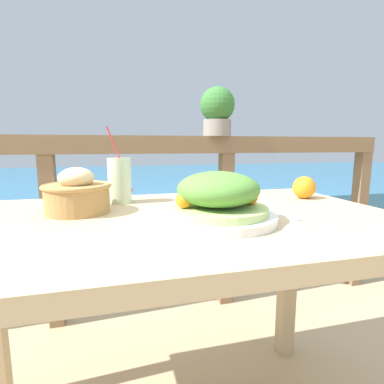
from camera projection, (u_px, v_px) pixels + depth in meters
The scene contains 9 objects.
patio_table at pixel (172, 251), 0.81m from camera, with size 1.24×0.74×0.73m.
railing_fence at pixel (144, 188), 1.55m from camera, with size 2.80×0.08×0.96m.
sea_backdrop at pixel (127, 195), 4.01m from camera, with size 12.00×4.00×0.50m.
salad_plate at pixel (218, 200), 0.73m from camera, with size 0.29×0.29×0.12m.
drink_glass at pixel (120, 180), 0.97m from camera, with size 0.08×0.08×0.24m.
bread_basket at pixel (77, 194), 0.83m from camera, with size 0.18×0.18×0.13m.
potted_plant at pixel (217, 110), 1.59m from camera, with size 0.18×0.18×0.26m.
fork at pixel (280, 213), 0.82m from camera, with size 0.02×0.18×0.00m.
orange_near_basket at pixel (304, 187), 1.05m from camera, with size 0.08×0.08×0.08m.
Camera 1 is at (-0.14, -0.76, 0.91)m, focal length 28.00 mm.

